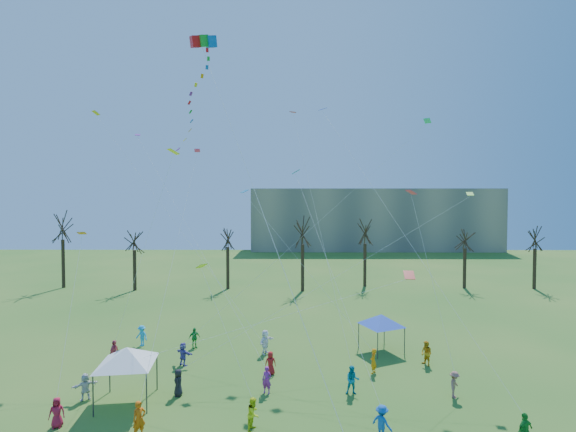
{
  "coord_description": "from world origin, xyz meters",
  "views": [
    {
      "loc": [
        1.45,
        -18.69,
        11.83
      ],
      "look_at": [
        1.27,
        5.0,
        11.0
      ],
      "focal_mm": 25.0,
      "sensor_mm": 36.0,
      "label": 1
    }
  ],
  "objects_px": {
    "big_box_kite": "(198,101)",
    "distant_building": "(373,219)",
    "canopy_tent_white": "(127,356)",
    "canopy_tent_blue": "(381,320)"
  },
  "relations": [
    {
      "from": "distant_building",
      "to": "big_box_kite",
      "type": "height_order",
      "value": "big_box_kite"
    },
    {
      "from": "distant_building",
      "to": "canopy_tent_blue",
      "type": "distance_m",
      "value": 70.65
    },
    {
      "from": "canopy_tent_blue",
      "to": "big_box_kite",
      "type": "bearing_deg",
      "value": -158.12
    },
    {
      "from": "big_box_kite",
      "to": "canopy_tent_white",
      "type": "xyz_separation_m",
      "value": [
        -3.66,
        -3.02,
        -15.62
      ]
    },
    {
      "from": "canopy_tent_white",
      "to": "canopy_tent_blue",
      "type": "relative_size",
      "value": 1.22
    },
    {
      "from": "big_box_kite",
      "to": "distant_building",
      "type": "bearing_deg",
      "value": 70.37
    },
    {
      "from": "canopy_tent_white",
      "to": "distant_building",
      "type": "bearing_deg",
      "value": 68.69
    },
    {
      "from": "distant_building",
      "to": "big_box_kite",
      "type": "distance_m",
      "value": 79.83
    },
    {
      "from": "canopy_tent_white",
      "to": "canopy_tent_blue",
      "type": "height_order",
      "value": "canopy_tent_white"
    },
    {
      "from": "canopy_tent_white",
      "to": "canopy_tent_blue",
      "type": "distance_m",
      "value": 18.78
    }
  ]
}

